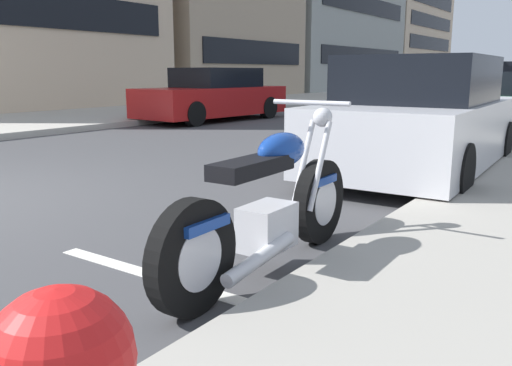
# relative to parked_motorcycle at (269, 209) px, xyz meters

# --- Properties ---
(sidewalk_far_curb) EXTENTS (120.00, 5.00, 0.14)m
(sidewalk_far_curb) POSITION_rel_parked_motorcycle_xyz_m (11.48, 10.63, -0.37)
(sidewalk_far_curb) COLOR #ADA89E
(sidewalk_far_curb) RESTS_ON ground
(parking_stall_stripe) EXTENTS (0.12, 2.20, 0.01)m
(parking_stall_stripe) POSITION_rel_parked_motorcycle_xyz_m (-0.52, 0.37, -0.43)
(parking_stall_stripe) COLOR silver
(parking_stall_stripe) RESTS_ON ground
(parked_motorcycle) EXTENTS (2.20, 0.62, 1.13)m
(parked_motorcycle) POSITION_rel_parked_motorcycle_xyz_m (0.00, 0.00, 0.00)
(parked_motorcycle) COLOR black
(parked_motorcycle) RESTS_ON ground
(parked_car_behind_motorcycle) EXTENTS (4.30, 1.93, 1.52)m
(parked_car_behind_motorcycle) POSITION_rel_parked_motorcycle_xyz_m (4.11, 0.31, 0.27)
(parked_car_behind_motorcycle) COLOR silver
(parked_car_behind_motorcycle) RESTS_ON ground
(parked_car_far_down_curb) EXTENTS (4.28, 2.04, 1.33)m
(parked_car_far_down_curb) POSITION_rel_parked_motorcycle_xyz_m (10.31, 0.40, 0.20)
(parked_car_far_down_curb) COLOR #236638
(parked_car_far_down_curb) RESTS_ON ground
(car_opposite_curb) EXTENTS (4.66, 2.04, 1.43)m
(car_opposite_curb) POSITION_rel_parked_motorcycle_xyz_m (8.68, 7.51, 0.23)
(car_opposite_curb) COLOR #AD1919
(car_opposite_curb) RESTS_ON ground
(townhouse_far_uphill) EXTENTS (9.48, 11.90, 10.12)m
(townhouse_far_uphill) POSITION_rel_parked_motorcycle_xyz_m (18.63, 18.85, 4.62)
(townhouse_far_uphill) COLOR tan
(townhouse_far_uphill) RESTS_ON ground
(townhouse_behind_pole) EXTENTS (14.99, 10.48, 10.59)m
(townhouse_behind_pole) POSITION_rel_parked_motorcycle_xyz_m (31.52, 18.13, 4.86)
(townhouse_behind_pole) COLOR #939993
(townhouse_behind_pole) RESTS_ON ground
(townhouse_mid_block) EXTENTS (13.36, 8.68, 8.85)m
(townhouse_mid_block) POSITION_rel_parked_motorcycle_xyz_m (45.96, 17.23, 3.99)
(townhouse_mid_block) COLOR beige
(townhouse_mid_block) RESTS_ON ground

